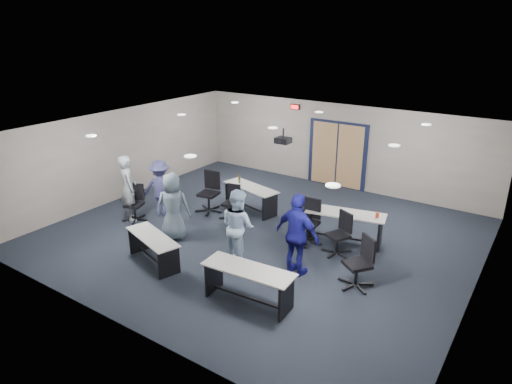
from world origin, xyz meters
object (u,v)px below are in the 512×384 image
Objects in this scene: person_lightblue at (238,226)px; table_front_left at (153,245)px; person_navy at (297,235)px; chair_loose_right at (357,263)px; table_back_right at (345,222)px; table_back_left at (251,194)px; person_plaid at (173,207)px; table_front_right at (248,279)px; chair_back_c at (308,222)px; chair_back_d at (338,234)px; chair_loose_left at (134,203)px; person_gray at (128,188)px; chair_back_a at (208,192)px; person_back at (161,188)px; chair_back_b at (231,202)px.

table_front_left is at bearing 54.37° from person_lightblue.
person_lightblue is 0.94× the size of person_navy.
table_back_right is at bearing 157.30° from chair_loose_right.
table_back_left is at bearing -170.24° from chair_loose_right.
person_navy reaches higher than person_plaid.
chair_back_c is (-0.27, 2.90, 0.04)m from table_front_right.
chair_back_d is 4.02m from person_plaid.
table_back_right is 1.83× the size of chair_loose_right.
chair_loose_left is 3.68m from person_lightblue.
person_gray is 3.80m from person_lightblue.
chair_back_a is at bearing -20.83° from person_lightblue.
person_back is (-4.95, -1.28, 0.26)m from table_back_right.
person_plaid is 2.00m from person_lightblue.
chair_back_d is at bearing 163.64° from person_back.
person_gray reaches higher than person_lightblue.
table_back_left is 3.70m from person_navy.
chair_loose_left is 0.92× the size of chair_loose_right.
chair_back_b is at bearing -115.45° from person_gray.
table_back_right is at bearing 33.75° from chair_back_c.
chair_loose_left is at bearing 7.66° from person_navy.
person_plaid is at bearing 11.04° from person_navy.
table_front_right is 2.82m from chair_back_d.
person_plaid is (-0.55, -2.55, 0.36)m from table_back_left.
chair_loose_right is at bearing -152.81° from person_lightblue.
person_navy reaches higher than chair_loose_right.
chair_loose_left is at bearing -140.71° from chair_back_d.
chair_back_b is 2.62m from chair_loose_left.
chair_back_c reaches higher than table_front_left.
person_lightblue is at bearing 129.03° from table_front_right.
person_back is (-1.77, -0.87, 0.32)m from chair_back_b.
chair_back_b is at bearing -176.96° from person_back.
person_back is at bearing -0.97° from person_navy.
chair_back_d reaches higher than table_back_right.
chair_loose_right is 2.69m from person_lightblue.
person_back is (-0.96, -0.90, 0.21)m from chair_back_a.
person_gray is at bearing 166.87° from table_front_left.
table_front_left is 3.23m from person_navy.
table_front_right is 1.70× the size of chair_loose_right.
table_back_right is 3.21m from chair_back_b.
table_back_right is 1.71× the size of chair_back_a.
chair_back_a reaches higher than table_back_right.
chair_back_b is 2.43m from person_lightblue.
person_plaid reaches higher than chair_back_b.
person_gray is at bearing 171.52° from chair_loose_left.
chair_back_c is 1.57m from person_navy.
person_navy reaches higher than chair_back_d.
chair_back_b is at bearing -85.55° from table_back_left.
chair_loose_right is (4.08, -2.11, 0.05)m from table_back_left.
chair_loose_right reaches higher than table_back_left.
chair_back_b is 3.37m from person_navy.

